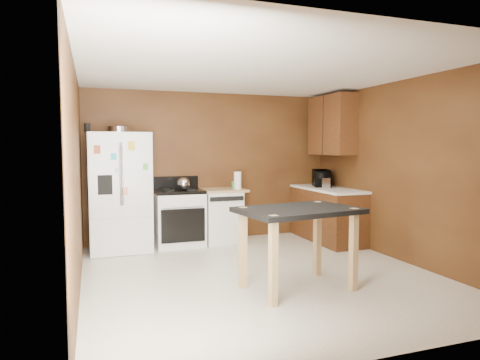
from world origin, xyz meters
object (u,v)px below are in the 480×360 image
toaster (324,183)px  refrigerator (120,192)px  paper_towel (238,180)px  microwave (321,179)px  island (298,220)px  green_canister (235,185)px  gas_range (179,217)px  pen_cup (87,128)px  kettle (183,184)px  roasting_pan (120,130)px  dishwasher (221,215)px

toaster → refrigerator: (-3.30, 0.39, -0.08)m
paper_towel → microwave: size_ratio=0.60×
island → green_canister: bearing=87.2°
green_canister → gas_range: size_ratio=0.11×
pen_cup → island: 3.46m
microwave → kettle: bearing=106.5°
kettle → microwave: size_ratio=0.43×
kettle → paper_towel: size_ratio=0.72×
green_canister → microwave: 1.52m
roasting_pan → toaster: roasting_pan is taller
kettle → microwave: 2.40m
refrigerator → gas_range: 1.01m
green_canister → dishwasher: 0.55m
roasting_pan → pen_cup: size_ratio=2.86×
toaster → microwave: (0.07, 0.22, 0.05)m
gas_range → dishwasher: size_ratio=1.24×
roasting_pan → refrigerator: bearing=-108.5°
roasting_pan → kettle: (0.95, -0.08, -0.84)m
microwave → gas_range: (-2.46, 0.22, -0.57)m
roasting_pan → paper_towel: (1.86, -0.09, -0.81)m
roasting_pan → gas_range: (0.89, 0.00, -1.38)m
green_canister → toaster: 1.51m
dishwasher → toaster: bearing=-15.8°
pen_cup → refrigerator: size_ratio=0.07×
island → refrigerator: bearing=125.1°
microwave → dishwasher: size_ratio=0.54×
roasting_pan → gas_range: roasting_pan is taller
microwave → roasting_pan: bearing=106.0°
green_canister → dishwasher: green_canister is taller
dishwasher → green_canister: bearing=5.3°
pen_cup → island: pen_cup is taller
roasting_pan → kettle: bearing=-5.0°
toaster → microwave: size_ratio=0.48×
toaster → gas_range: 2.49m
paper_towel → dishwasher: paper_towel is taller
island → kettle: bearing=107.5°
kettle → dishwasher: kettle is taller
microwave → dishwasher: microwave is taller
kettle → pen_cup: bearing=-179.5°
roasting_pan → island: size_ratio=0.27×
dishwasher → island: size_ratio=0.64×
gas_range → island: 2.70m
kettle → green_canister: bearing=8.5°
kettle → dishwasher: 0.87m
pen_cup → refrigerator: pen_cup is taller
paper_towel → gas_range: size_ratio=0.26×
kettle → toaster: (2.33, -0.36, -0.02)m
kettle → toaster: kettle is taller
roasting_pan → microwave: size_ratio=0.78×
roasting_pan → toaster: size_ratio=1.62×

